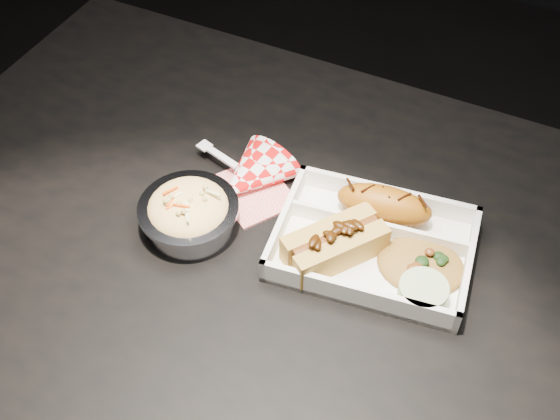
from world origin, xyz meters
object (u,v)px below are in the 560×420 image
Objects in this scene: dining_table at (293,295)px; fried_pastry at (384,205)px; hotdog at (335,242)px; food_tray at (373,247)px; napkin_fork at (250,177)px; foil_coleslaw_cup at (189,212)px.

fried_pastry reaches higher than dining_table.
food_tray is at bearing -15.78° from hotdog.
dining_table is at bearing -127.73° from fried_pastry.
hotdog is at bearing -7.81° from napkin_fork.
food_tray is at bearing 29.95° from dining_table.
foil_coleslaw_cup reaches higher than hotdog.
hotdog is 0.17m from napkin_fork.
foil_coleslaw_cup is at bearing -173.86° from dining_table.
napkin_fork is at bearing 102.49° from hotdog.
fried_pastry reaches higher than food_tray.
napkin_fork reaches higher than dining_table.
fried_pastry is (-0.01, 0.05, 0.02)m from food_tray.
dining_table is 0.14m from food_tray.
hotdog reaches higher than dining_table.
dining_table is 6.72× the size of napkin_fork.
foil_coleslaw_cup is (-0.23, -0.12, -0.00)m from fried_pastry.
foil_coleslaw_cup reaches higher than dining_table.
fried_pastry is at bearing 28.13° from foil_coleslaw_cup.
fried_pastry is at bearing 52.27° from dining_table.
foil_coleslaw_cup is 0.75× the size of napkin_fork.
dining_table is at bearing -157.55° from food_tray.
hotdog is at bearing -111.26° from fried_pastry.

